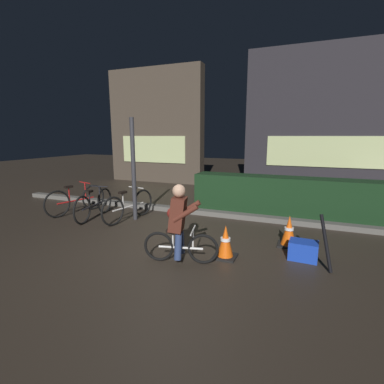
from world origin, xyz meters
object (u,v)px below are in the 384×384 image
at_px(parked_bike_leftmost, 76,200).
at_px(closed_umbrella, 326,243).
at_px(blue_crate, 303,250).
at_px(street_post, 134,170).
at_px(traffic_cone_far, 289,231).
at_px(parked_bike_left_mid, 94,204).
at_px(parked_bike_center_left, 129,206).
at_px(cyclist, 179,223).
at_px(traffic_cone_near, 225,242).

relative_size(parked_bike_leftmost, closed_umbrella, 1.92).
bearing_deg(blue_crate, street_post, 166.51).
bearing_deg(traffic_cone_far, street_post, 173.63).
height_order(parked_bike_leftmost, parked_bike_left_mid, parked_bike_leftmost).
bearing_deg(parked_bike_center_left, street_post, -29.29).
xyz_separation_m(parked_bike_left_mid, blue_crate, (4.71, -0.61, -0.19)).
relative_size(parked_bike_left_mid, blue_crate, 3.66).
height_order(parked_bike_center_left, traffic_cone_far, parked_bike_center_left).
height_order(cyclist, closed_umbrella, cyclist).
xyz_separation_m(traffic_cone_near, cyclist, (-0.63, -0.42, 0.37)).
relative_size(street_post, parked_bike_center_left, 1.46).
bearing_deg(blue_crate, traffic_cone_near, -161.31).
bearing_deg(traffic_cone_far, cyclist, -139.42).
bearing_deg(closed_umbrella, blue_crate, 11.64).
relative_size(traffic_cone_near, traffic_cone_far, 0.96).
relative_size(parked_bike_center_left, traffic_cone_far, 2.86).
bearing_deg(parked_bike_leftmost, parked_bike_left_mid, -89.86).
relative_size(parked_bike_left_mid, closed_umbrella, 1.89).
bearing_deg(street_post, parked_bike_left_mid, -163.11).
bearing_deg(parked_bike_center_left, cyclist, -118.15).
height_order(traffic_cone_far, cyclist, cyclist).
height_order(parked_bike_center_left, closed_umbrella, closed_umbrella).
bearing_deg(cyclist, blue_crate, 11.11).
height_order(parked_bike_leftmost, parked_bike_center_left, parked_bike_leftmost).
bearing_deg(blue_crate, parked_bike_leftmost, 171.61).
distance_m(parked_bike_center_left, traffic_cone_near, 2.92).
bearing_deg(parked_bike_leftmost, blue_crate, -83.51).
relative_size(parked_bike_left_mid, traffic_cone_far, 2.85).
height_order(parked_bike_left_mid, cyclist, cyclist).
bearing_deg(parked_bike_center_left, traffic_cone_near, -103.82).
height_order(traffic_cone_near, blue_crate, traffic_cone_near).
distance_m(parked_bike_leftmost, blue_crate, 5.51).
bearing_deg(closed_umbrella, traffic_cone_near, 57.35).
distance_m(traffic_cone_near, cyclist, 0.84).
bearing_deg(traffic_cone_far, parked_bike_center_left, 175.65).
bearing_deg(parked_bike_leftmost, parked_bike_center_left, -75.87).
bearing_deg(cyclist, street_post, 125.10).
xyz_separation_m(parked_bike_left_mid, closed_umbrella, (5.01, -0.86, 0.07)).
xyz_separation_m(parked_bike_leftmost, parked_bike_left_mid, (0.74, -0.19, -0.01)).
distance_m(parked_bike_leftmost, cyclist, 3.99).
distance_m(street_post, parked_bike_left_mid, 1.31).
bearing_deg(traffic_cone_near, cyclist, -146.21).
distance_m(parked_bike_leftmost, traffic_cone_near, 4.44).
height_order(street_post, traffic_cone_far, street_post).
bearing_deg(traffic_cone_near, street_post, 153.16).
distance_m(parked_bike_left_mid, cyclist, 3.24).
xyz_separation_m(street_post, traffic_cone_near, (2.57, -1.30, -0.92)).
height_order(parked_bike_center_left, blue_crate, parked_bike_center_left).
xyz_separation_m(traffic_cone_far, blue_crate, (0.26, -0.51, -0.12)).
distance_m(parked_bike_center_left, traffic_cone_far, 3.60).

